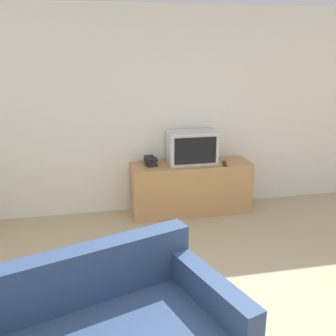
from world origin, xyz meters
TOP-DOWN VIEW (x-y plane):
  - wall_back at (0.00, 3.03)m, footprint 9.00×0.06m
  - tv_stand at (0.15, 2.76)m, footprint 1.55×0.44m
  - television at (0.16, 2.80)m, footprint 0.61×0.36m
  - book_stack at (-0.37, 2.81)m, footprint 0.16×0.21m
  - remote_on_stand at (0.56, 2.65)m, footprint 0.09×0.19m

SIDE VIEW (x-z plane):
  - tv_stand at x=0.15m, z-range 0.00..0.67m
  - remote_on_stand at x=0.56m, z-range 0.67..0.69m
  - book_stack at x=-0.37m, z-range 0.67..0.78m
  - television at x=0.16m, z-range 0.67..1.08m
  - wall_back at x=0.00m, z-range 0.00..2.60m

